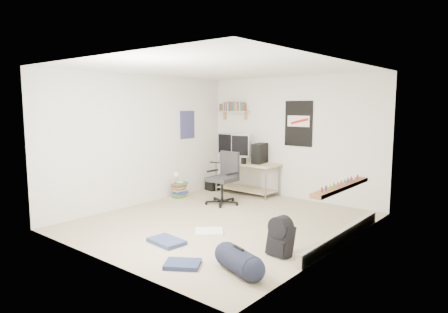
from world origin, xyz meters
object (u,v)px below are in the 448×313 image
Objects in this scene: backpack at (281,240)px; desk at (247,177)px; office_chair at (222,179)px; duffel_bag at (239,261)px; book_stack at (180,191)px.

desk is at bearing 139.80° from backpack.
desk is at bearing 102.55° from office_chair.
office_chair reaches higher than duffel_bag.
backpack is 3.59m from book_stack.
book_stack is (-3.22, 2.19, 0.01)m from duffel_bag.
office_chair is 1.82× the size of duffel_bag.
backpack is at bearing -31.36° from office_chair.
book_stack is at bearing -119.97° from desk.
office_chair reaches higher than desk.
desk is 2.54× the size of duffel_bag.
duffel_bag is (2.22, -2.37, -0.35)m from office_chair.
duffel_bag reaches higher than backpack.
duffel_bag is 1.19× the size of book_stack.
desk is 3.54× the size of backpack.
duffel_bag is at bearing -43.60° from office_chair.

